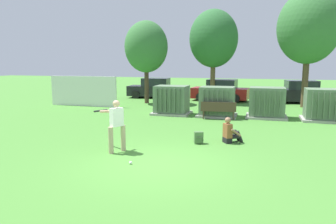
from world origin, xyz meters
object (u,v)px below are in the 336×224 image
parked_car_right_of_center (299,92)px  transformer_mid_east (267,103)px  sports_ball (131,163)px  seated_spectator (230,133)px  parked_car_left_of_center (220,91)px  transformer_west (172,100)px  batter (116,123)px  transformer_mid_west (217,102)px  parked_car_leftmost (155,89)px  backpack (199,138)px  transformer_east (324,105)px  park_bench (218,109)px

parked_car_right_of_center → transformer_mid_east: bearing=-108.5°
sports_ball → parked_car_right_of_center: (6.29, 16.38, 0.71)m
seated_spectator → parked_car_left_of_center: 12.85m
transformer_west → parked_car_right_of_center: size_ratio=0.48×
batter → sports_ball: (0.97, -1.10, -0.93)m
transformer_mid_west → parked_car_leftmost: 9.76m
backpack → parked_car_left_of_center: bearing=93.5°
transformer_mid_east → seated_spectator: size_ratio=2.18×
transformer_east → batter: bearing=-133.6°
transformer_east → park_bench: (-5.16, -1.08, -0.25)m
transformer_west → sports_ball: (1.23, -9.05, -0.74)m
backpack → parked_car_right_of_center: parked_car_right_of_center is taller
batter → seated_spectator: size_ratio=1.81×
transformer_west → park_bench: bearing=-19.3°
park_bench → parked_car_leftmost: size_ratio=0.43×
transformer_east → parked_car_left_of_center: same height
transformer_mid_west → batter: size_ratio=1.21×
transformer_east → transformer_mid_west: bearing=-178.2°
transformer_mid_west → seated_spectator: size_ratio=2.18×
parked_car_left_of_center → parked_car_right_of_center: size_ratio=0.98×
transformer_west → parked_car_leftmost: same height
park_bench → transformer_mid_east: bearing=27.4°
transformer_west → transformer_east: size_ratio=1.00×
batter → transformer_mid_west: bearing=73.6°
parked_car_right_of_center → transformer_east: bearing=-86.8°
sports_ball → backpack: backpack is taller
transformer_mid_west → parked_car_right_of_center: bearing=56.2°
parked_car_left_of_center → sports_ball: bearing=-92.4°
park_bench → batter: size_ratio=1.05×
park_bench → parked_car_right_of_center: (4.76, 8.30, 0.22)m
parked_car_leftmost → batter: bearing=-76.2°
transformer_east → parked_car_left_of_center: bearing=131.0°
transformer_west → parked_car_right_of_center: (7.53, 7.33, -0.04)m
parked_car_left_of_center → park_bench: bearing=-83.9°
park_bench → batter: batter is taller
park_bench → transformer_mid_west: bearing=101.5°
transformer_east → parked_car_leftmost: size_ratio=0.49×
transformer_west → sports_ball: size_ratio=23.33×
park_bench → seated_spectator: (1.03, -4.70, -0.16)m
sports_ball → parked_car_leftmost: parked_car_leftmost is taller
transformer_mid_east → park_bench: bearing=-152.6°
park_bench → transformer_east: bearing=11.8°
transformer_mid_east → transformer_mid_west: bearing=-172.6°
transformer_mid_east → park_bench: size_ratio=1.15×
sports_ball → parked_car_left_of_center: 16.11m
transformer_east → parked_car_right_of_center: bearing=93.2°
backpack → parked_car_leftmost: bearing=114.5°
backpack → parked_car_right_of_center: (4.81, 13.46, 0.54)m
parked_car_left_of_center → backpack: bearing=-86.5°
parked_car_right_of_center → transformer_west: bearing=-135.8°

